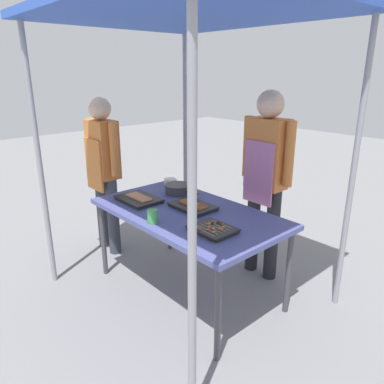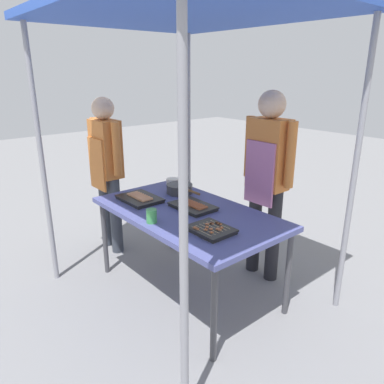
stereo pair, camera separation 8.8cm
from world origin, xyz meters
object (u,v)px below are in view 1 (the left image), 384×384
(tray_meat_skewers, at_px, (213,229))
(vendor_woman, at_px, (266,170))
(tray_grilled_sausages, at_px, (139,199))
(tray_pork_links, at_px, (193,206))
(cooking_wok, at_px, (178,188))
(stall_table, at_px, (187,217))
(drink_cup_near_edge, at_px, (153,216))
(customer_nearby, at_px, (104,164))
(condiment_bowl, at_px, (170,182))

(tray_meat_skewers, distance_m, vendor_woman, 0.90)
(tray_grilled_sausages, distance_m, tray_pork_links, 0.50)
(cooking_wok, bearing_deg, tray_grilled_sausages, -98.89)
(stall_table, height_order, drink_cup_near_edge, drink_cup_near_edge)
(stall_table, xyz_separation_m, tray_meat_skewers, (0.43, -0.14, 0.07))
(cooking_wok, xyz_separation_m, vendor_woman, (0.62, 0.48, 0.21))
(tray_pork_links, relative_size, cooking_wok, 0.93)
(tray_meat_skewers, bearing_deg, cooking_wok, 155.81)
(tray_pork_links, height_order, cooking_wok, cooking_wok)
(tray_grilled_sausages, bearing_deg, stall_table, 19.62)
(tray_grilled_sausages, xyz_separation_m, customer_nearby, (-0.70, 0.06, 0.18))
(cooking_wok, bearing_deg, condiment_bowl, 156.22)
(stall_table, xyz_separation_m, tray_pork_links, (-0.01, 0.07, 0.07))
(stall_table, bearing_deg, condiment_bowl, 151.99)
(stall_table, bearing_deg, vendor_woman, 72.28)
(tray_grilled_sausages, relative_size, customer_nearby, 0.24)
(tray_pork_links, bearing_deg, customer_nearby, -171.54)
(drink_cup_near_edge, bearing_deg, tray_grilled_sausages, 157.63)
(tray_pork_links, bearing_deg, drink_cup_near_edge, -86.31)
(condiment_bowl, bearing_deg, tray_meat_skewers, -24.09)
(tray_pork_links, relative_size, customer_nearby, 0.23)
(customer_nearby, bearing_deg, condiment_bowl, 41.85)
(tray_pork_links, distance_m, cooking_wok, 0.42)
(cooking_wok, bearing_deg, tray_meat_skewers, -24.19)
(stall_table, xyz_separation_m, tray_grilled_sausages, (-0.46, -0.16, 0.07))
(drink_cup_near_edge, xyz_separation_m, vendor_woman, (0.21, 1.07, 0.21))
(drink_cup_near_edge, bearing_deg, customer_nearby, 167.71)
(tray_meat_skewers, height_order, customer_nearby, customer_nearby)
(tray_meat_skewers, relative_size, vendor_woman, 0.18)
(condiment_bowl, bearing_deg, stall_table, -28.01)
(stall_table, bearing_deg, tray_meat_skewers, -17.56)
(tray_grilled_sausages, distance_m, cooking_wok, 0.40)
(tray_pork_links, relative_size, drink_cup_near_edge, 3.53)
(tray_pork_links, xyz_separation_m, condiment_bowl, (-0.65, 0.28, 0.01))
(vendor_woman, bearing_deg, tray_meat_skewers, 103.27)
(stall_table, relative_size, cooking_wok, 3.99)
(cooking_wok, xyz_separation_m, condiment_bowl, (-0.26, 0.12, -0.02))
(stall_table, distance_m, cooking_wok, 0.47)
(condiment_bowl, bearing_deg, tray_pork_links, -23.51)
(tray_pork_links, height_order, condiment_bowl, condiment_bowl)
(stall_table, distance_m, customer_nearby, 1.19)
(tray_pork_links, height_order, customer_nearby, customer_nearby)
(condiment_bowl, bearing_deg, tray_grilled_sausages, -68.85)
(tray_meat_skewers, distance_m, cooking_wok, 0.90)
(tray_grilled_sausages, height_order, customer_nearby, customer_nearby)
(tray_grilled_sausages, xyz_separation_m, tray_pork_links, (0.45, 0.23, -0.00))
(tray_meat_skewers, height_order, drink_cup_near_edge, drink_cup_near_edge)
(stall_table, bearing_deg, tray_pork_links, 99.56)
(vendor_woman, bearing_deg, condiment_bowl, 22.26)
(drink_cup_near_edge, relative_size, vendor_woman, 0.06)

